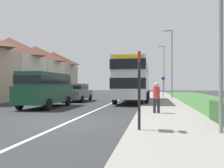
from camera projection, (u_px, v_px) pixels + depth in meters
ground_plane at (70, 122)px, 9.97m from camera, size 120.00×120.00×0.00m
lane_marking_centre at (106, 105)px, 17.85m from camera, size 0.14×60.00×0.01m
pavement_near_side at (165, 108)px, 15.17m from camera, size 3.20×68.00×0.12m
double_decker_bus at (133, 78)px, 21.35m from camera, size 2.80×9.84×3.70m
parked_van_dark_green at (46, 87)px, 16.23m from camera, size 2.11×5.38×2.34m
parked_car_grey at (77, 92)px, 22.28m from camera, size 1.96×4.52×1.66m
pedestrian_at_stop at (156, 96)px, 12.05m from camera, size 0.34×0.34×1.67m
bus_stop_sign at (139, 85)px, 7.55m from camera, size 0.09×0.52×2.60m
cycle_route_sign at (163, 86)px, 28.00m from camera, size 0.44×0.08×2.52m
street_lamp_mid at (171, 60)px, 26.03m from camera, size 1.14×0.20×7.51m
street_lamp_far at (164, 67)px, 41.02m from camera, size 1.14×0.20×8.24m
house_terrace_far_side at (23, 70)px, 29.03m from camera, size 6.32×23.20×6.76m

